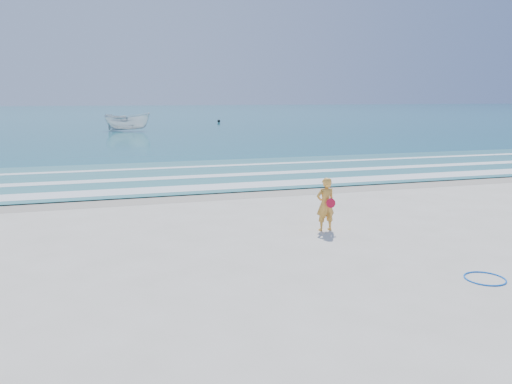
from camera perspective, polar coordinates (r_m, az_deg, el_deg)
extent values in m
plane|color=silver|center=(11.04, 3.47, -9.04)|extent=(400.00, 400.00, 0.00)
cube|color=#B2A893|center=(19.44, -5.72, -0.30)|extent=(400.00, 2.40, 0.00)
cube|color=#19727F|center=(114.84, -15.12, 8.66)|extent=(400.00, 190.00, 0.04)
cube|color=#59B7AD|center=(24.29, -8.00, 1.99)|extent=(400.00, 10.00, 0.01)
cube|color=white|center=(20.69, -6.42, 0.51)|extent=(400.00, 1.40, 0.01)
cube|color=white|center=(23.50, -7.70, 1.73)|extent=(400.00, 0.90, 0.01)
cube|color=white|center=(26.73, -8.83, 2.80)|extent=(400.00, 0.60, 0.01)
torus|color=blue|center=(11.60, 24.70, -8.97)|extent=(1.10, 1.10, 0.03)
imported|color=silver|center=(56.24, -14.47, 7.77)|extent=(5.44, 3.79, 1.97)
sphere|color=black|center=(72.10, -4.27, 8.09)|extent=(0.44, 0.44, 0.44)
imported|color=gold|center=(14.20, 7.94, -1.40)|extent=(0.57, 0.38, 1.52)
cylinder|color=red|center=(14.06, 8.54, -1.26)|extent=(0.27, 0.08, 0.27)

